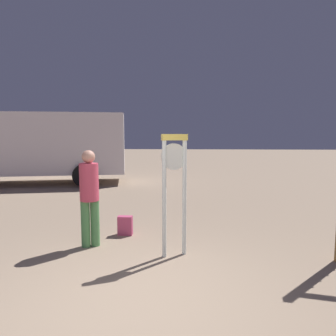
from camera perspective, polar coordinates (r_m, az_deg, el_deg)
The scene contains 5 objects.
ground_plane at distance 3.89m, azimuth -6.83°, elevation -24.75°, with size 80.00×80.00×0.00m, color gray.
standing_clock at distance 4.87m, azimuth 1.22°, elevation -2.58°, with size 0.43×0.25×2.02m.
person_near_clock at distance 5.50m, azimuth -14.82°, elevation -4.71°, with size 0.33×0.33×1.75m.
backpack at distance 6.18m, azimuth -8.19°, elevation -10.87°, with size 0.29×0.19×0.38m.
box_truck_near at distance 13.37m, azimuth -22.18°, elevation 3.99°, with size 7.26×3.68×2.89m.
Camera 1 is at (0.62, -3.28, 2.00)m, focal length 31.82 mm.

